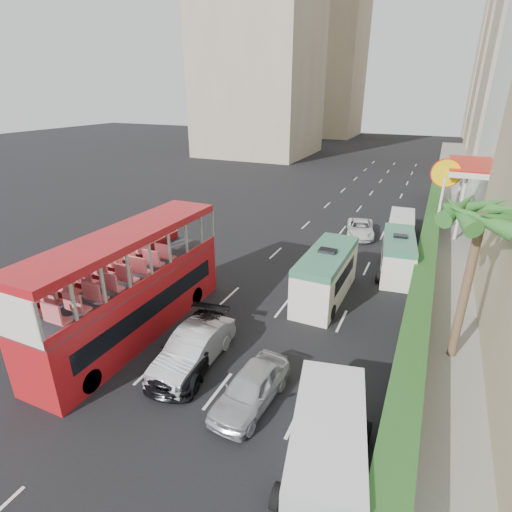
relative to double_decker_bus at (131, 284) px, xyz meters
The scene contains 16 objects.
ground_plane 6.51m from the double_decker_bus, ahead, with size 200.00×200.00×0.00m, color black.
double_decker_bus is the anchor object (origin of this frame).
car_silver_lane_a 4.73m from the double_decker_bus, 14.08° to the right, with size 1.65×4.74×1.56m, color silver.
car_silver_lane_b 7.75m from the double_decker_bus, 16.15° to the right, with size 1.64×4.08×1.39m, color silver.
car_black 4.58m from the double_decker_bus, 14.55° to the right, with size 2.12×5.23×1.52m, color black.
van_asset 19.70m from the double_decker_bus, 68.50° to the left, with size 2.02×4.38×1.22m, color silver.
minibus_near 10.25m from the double_decker_bus, 44.01° to the left, with size 2.06×6.19×2.74m, color silver.
minibus_far 16.10m from the double_decker_bus, 48.82° to the left, with size 1.83×5.48×2.43m, color silver.
panel_van_near 11.07m from the double_decker_bus, 19.75° to the right, with size 2.06×5.14×2.06m, color silver.
panel_van_far 21.88m from the double_decker_bus, 62.51° to the left, with size 1.79×4.47×1.79m, color silver.
sidewalk 29.26m from the double_decker_bus, 59.04° to the left, with size 6.00×120.00×0.18m, color #99968C.
kerb_wall 18.66m from the double_decker_bus, 48.93° to the left, with size 0.30×44.00×1.00m, color silver.
hedge 18.60m from the double_decker_bus, 48.93° to the left, with size 1.10×44.00×0.70m, color #2D6626.
palm_tree 14.39m from the double_decker_bus, 16.16° to the left, with size 0.36×0.36×6.40m, color brown.
shell_station 28.02m from the double_decker_bus, 55.18° to the left, with size 6.50×8.00×5.50m, color silver.
tower_left_b 93.68m from the double_decker_bus, 100.08° to the left, with size 16.00×16.00×46.00m, color tan.
Camera 1 is at (6.00, -12.53, 10.81)m, focal length 28.00 mm.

